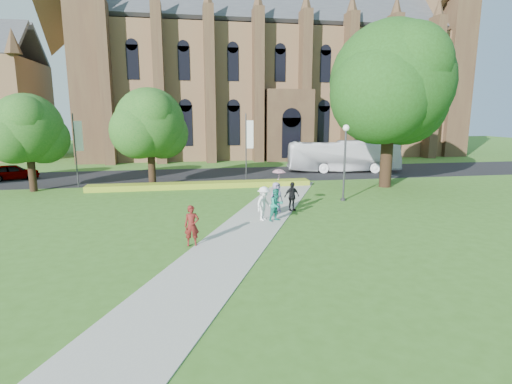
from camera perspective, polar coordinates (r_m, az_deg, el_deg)
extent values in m
plane|color=#3A651E|center=(20.38, -0.41, -5.85)|extent=(160.00, 160.00, 0.00)
cube|color=black|center=(39.80, -5.32, 2.45)|extent=(160.00, 10.00, 0.02)
cube|color=#B2B2A8|center=(21.32, -0.87, -5.03)|extent=(15.58, 28.54, 0.04)
cube|color=gold|center=(32.94, -7.77, 0.98)|extent=(18.00, 1.40, 0.45)
cube|color=brown|center=(60.75, 2.54, 13.47)|extent=(52.00, 16.00, 17.00)
cube|color=#503C25|center=(53.60, -23.04, 15.10)|extent=(3.50, 3.50, 21.00)
cube|color=#503C25|center=(64.63, 26.49, 13.99)|extent=(3.50, 3.50, 21.00)
cube|color=#503C25|center=(51.97, 4.71, 9.44)|extent=(6.00, 2.50, 9.00)
cylinder|color=#38383D|center=(28.12, 12.52, 3.59)|extent=(0.14, 0.14, 4.80)
sphere|color=white|center=(27.91, 12.75, 8.93)|extent=(0.44, 0.44, 0.44)
cylinder|color=#38383D|center=(28.50, 12.33, -1.05)|extent=(0.36, 0.36, 0.15)
cylinder|color=#332114|center=(34.44, 18.21, 6.13)|extent=(0.96, 0.96, 6.60)
sphere|color=#1B3D10|center=(34.43, 18.74, 14.61)|extent=(9.60, 9.60, 9.60)
cylinder|color=#332114|center=(35.44, -29.43, 3.14)|extent=(0.56, 0.56, 3.85)
sphere|color=#194C16|center=(35.23, -29.89, 7.94)|extent=(5.20, 5.20, 5.20)
cylinder|color=#332114|center=(34.05, -14.70, 4.17)|extent=(0.60, 0.60, 4.12)
sphere|color=#194C16|center=(33.83, -14.97, 9.54)|extent=(5.60, 5.60, 5.60)
cylinder|color=#38383D|center=(34.95, -1.43, 6.25)|extent=(0.10, 0.10, 6.00)
cube|color=white|center=(34.92, -0.87, 8.22)|extent=(0.60, 0.02, 2.40)
cylinder|color=#38383D|center=(35.62, -24.39, 5.36)|extent=(0.10, 0.10, 6.00)
cube|color=white|center=(35.46, -24.00, 7.32)|extent=(0.60, 0.02, 2.40)
imported|color=silver|center=(42.67, 12.33, 5.01)|extent=(11.81, 4.40, 3.21)
imported|color=gray|center=(42.73, -31.36, 2.46)|extent=(4.54, 3.03, 1.44)
imported|color=#5B1814|center=(18.35, -9.16, -4.76)|extent=(0.68, 0.45, 1.86)
imported|color=#197F6B|center=(22.27, 2.94, -1.85)|extent=(1.11, 1.02, 1.83)
imported|color=white|center=(22.40, 1.12, -1.64)|extent=(1.37, 1.40, 1.93)
imported|color=black|center=(24.71, 5.14, -0.63)|extent=(1.14, 0.74, 1.80)
imported|color=slate|center=(24.40, 2.89, -0.71)|extent=(1.06, 0.92, 1.83)
imported|color=#C88DA7|center=(24.32, 3.28, 2.26)|extent=(0.82, 0.82, 0.69)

